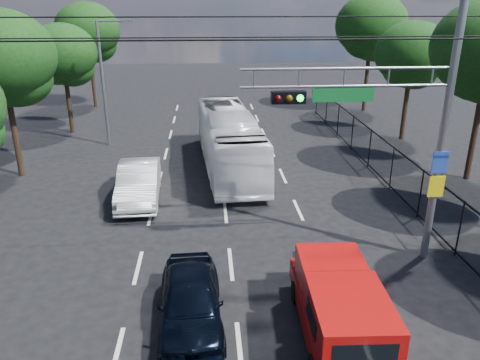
{
  "coord_description": "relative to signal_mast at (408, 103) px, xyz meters",
  "views": [
    {
      "loc": [
        -0.66,
        -5.27,
        8.07
      ],
      "look_at": [
        0.33,
        8.35,
        2.8
      ],
      "focal_mm": 35.0,
      "sensor_mm": 36.0,
      "label": 1
    }
  ],
  "objects": [
    {
      "name": "lane_markings",
      "position": [
        -5.28,
        6.01,
        -5.24
      ],
      "size": [
        6.12,
        38.0,
        0.01
      ],
      "color": "beige",
      "rests_on": "ground"
    },
    {
      "name": "signal_mast",
      "position": [
        0.0,
        0.0,
        0.0
      ],
      "size": [
        6.43,
        0.39,
        9.5
      ],
      "color": "slate",
      "rests_on": "ground"
    },
    {
      "name": "streetlight_left",
      "position": [
        -11.62,
        14.01,
        -1.3
      ],
      "size": [
        2.09,
        0.22,
        7.08
      ],
      "color": "slate",
      "rests_on": "ground"
    },
    {
      "name": "utility_wires",
      "position": [
        -5.28,
        0.84,
        1.99
      ],
      "size": [
        22.0,
        5.04,
        0.74
      ],
      "color": "black",
      "rests_on": "ground"
    },
    {
      "name": "fence_right",
      "position": [
        2.32,
        4.18,
        -4.21
      ],
      "size": [
        0.06,
        34.03,
        2.0
      ],
      "color": "black",
      "rests_on": "ground"
    },
    {
      "name": "tree_right_d",
      "position": [
        6.13,
        14.03,
        -0.39
      ],
      "size": [
        4.32,
        4.32,
        7.02
      ],
      "color": "black",
      "rests_on": "ground"
    },
    {
      "name": "tree_right_e",
      "position": [
        6.33,
        22.03,
        0.69
      ],
      "size": [
        5.28,
        5.28,
        8.58
      ],
      "color": "black",
      "rests_on": "ground"
    },
    {
      "name": "tree_left_c",
      "position": [
        -15.07,
        9.03,
        0.15
      ],
      "size": [
        4.8,
        4.8,
        7.8
      ],
      "color": "black",
      "rests_on": "ground"
    },
    {
      "name": "tree_left_d",
      "position": [
        -14.67,
        17.03,
        -0.52
      ],
      "size": [
        4.2,
        4.2,
        6.83
      ],
      "color": "black",
      "rests_on": "ground"
    },
    {
      "name": "tree_left_e",
      "position": [
        -14.87,
        25.03,
        0.29
      ],
      "size": [
        4.92,
        4.92,
        7.99
      ],
      "color": "black",
      "rests_on": "ground"
    },
    {
      "name": "red_pickup",
      "position": [
        -2.79,
        -3.78,
        -4.27
      ],
      "size": [
        1.98,
        4.99,
        1.83
      ],
      "color": "black",
      "rests_on": "ground"
    },
    {
      "name": "navy_hatchback",
      "position": [
        -6.49,
        -2.9,
        -4.54
      ],
      "size": [
        1.81,
        4.18,
        1.4
      ],
      "primitive_type": "imported",
      "rotation": [
        0.0,
        0.0,
        0.04
      ],
      "color": "black",
      "rests_on": "ground"
    },
    {
      "name": "white_bus",
      "position": [
        -4.85,
        9.47,
        -3.78
      ],
      "size": [
        3.19,
        10.62,
        2.92
      ],
      "primitive_type": "imported",
      "rotation": [
        0.0,
        0.0,
        0.07
      ],
      "color": "white",
      "rests_on": "ground"
    },
    {
      "name": "white_van",
      "position": [
        -8.92,
        5.61,
        -4.45
      ],
      "size": [
        1.92,
        4.87,
        1.58
      ],
      "primitive_type": "imported",
      "rotation": [
        0.0,
        0.0,
        0.05
      ],
      "color": "silver",
      "rests_on": "ground"
    }
  ]
}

